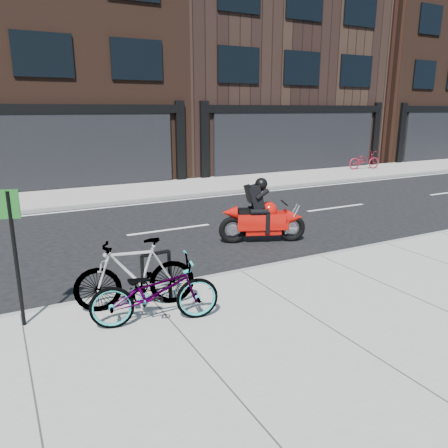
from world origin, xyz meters
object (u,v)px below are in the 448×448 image
motorcycle (266,216)px  bicycle_far (364,160)px  bicycle_rear (135,274)px  bicycle_front (155,291)px  bike_rack (156,273)px  sign_post (14,247)px

motorcycle → bicycle_far: 14.36m
bicycle_rear → bicycle_far: 19.07m
bicycle_front → motorcycle: 4.99m
bike_rack → motorcycle: (3.71, 2.41, 0.01)m
motorcycle → bicycle_far: motorcycle is taller
bike_rack → bicycle_front: bearing=-111.0°
bike_rack → sign_post: sign_post is taller
bicycle_front → sign_post: (-1.77, 0.84, 0.72)m
bicycle_far → sign_post: 20.37m
bicycle_rear → motorcycle: motorcycle is taller
bicycle_front → bicycle_far: bicycle_front is taller
bike_rack → sign_post: size_ratio=0.44×
bicycle_rear → sign_post: 1.79m
sign_post → bicycle_rear: bearing=9.3°
bike_rack → bicycle_far: size_ratio=0.49×
motorcycle → bicycle_far: size_ratio=1.15×
bicycle_far → sign_post: (-17.39, -10.58, 0.74)m
bike_rack → sign_post: 2.14m
bicycle_front → bicycle_rear: (-0.11, 0.64, 0.07)m
bicycle_front → sign_post: size_ratio=0.93×
bike_rack → bicycle_far: 18.78m
bike_rack → bicycle_front: (-0.25, -0.64, -0.02)m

